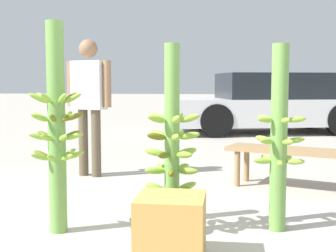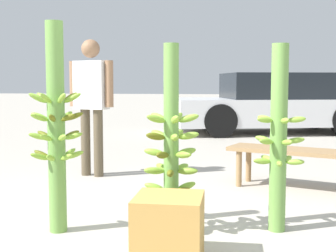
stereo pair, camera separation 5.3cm
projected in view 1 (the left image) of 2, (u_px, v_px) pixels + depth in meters
name	position (u px, v px, depth m)	size (l,w,h in m)	color
ground_plane	(156.00, 242.00, 3.18)	(80.00, 80.00, 0.00)	#B2AA9E
banana_stalk_left	(57.00, 128.00, 3.33)	(0.40, 0.40, 1.51)	#6B9E47
banana_stalk_center	(172.00, 144.00, 3.33)	(0.41, 0.41, 1.36)	#6B9E47
banana_stalk_right	(279.00, 139.00, 3.38)	(0.38, 0.38, 1.36)	#6B9E47
vendor_person	(89.00, 95.00, 5.35)	(0.58, 0.28, 1.57)	brown
market_bench	(296.00, 155.00, 4.72)	(1.44, 0.88, 0.41)	#99754C
parked_car	(269.00, 104.00, 10.08)	(4.47, 2.70, 1.28)	silver
produce_crate	(171.00, 229.00, 2.82)	(0.40, 0.40, 0.40)	#C69347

